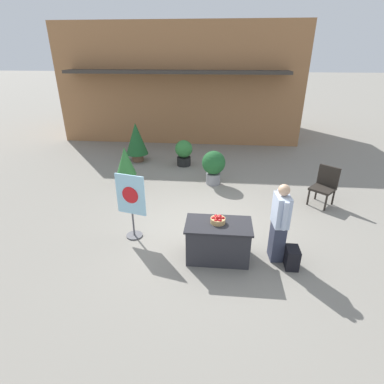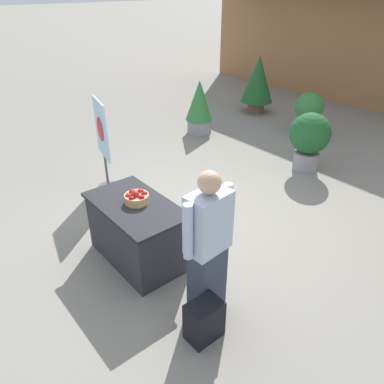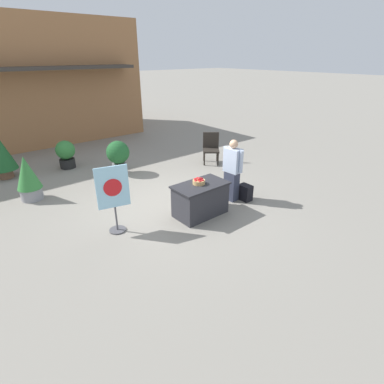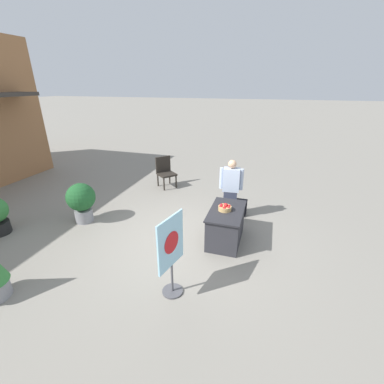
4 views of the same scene
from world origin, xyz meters
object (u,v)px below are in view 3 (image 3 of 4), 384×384
object	(u,v)px
potted_plant_far_left	(118,155)
potted_plant_far_right	(0,152)
person_visitor	(232,170)
apple_basket	(199,181)
potted_plant_near_left	(28,177)
backpack	(245,193)
patio_chair	(211,146)
potted_plant_near_right	(66,153)
poster_board	(114,196)
display_table	(200,199)

from	to	relation	value
potted_plant_far_left	potted_plant_far_right	distance (m)	3.47
potted_plant_far_left	person_visitor	bearing A→B (deg)	-69.43
apple_basket	potted_plant_near_left	bearing A→B (deg)	129.97
person_visitor	potted_plant_far_left	xyz separation A→B (m)	(-1.35, 3.61, -0.20)
backpack	potted_plant_near_left	bearing A→B (deg)	139.88
potted_plant_far_right	potted_plant_far_left	bearing A→B (deg)	-33.10
person_visitor	potted_plant_far_right	bearing A→B (deg)	-57.18
patio_chair	potted_plant_near_right	bearing A→B (deg)	-82.84
patio_chair	potted_plant_near_left	bearing A→B (deg)	-58.13
potted_plant_far_left	potted_plant_near_left	world-z (taller)	potted_plant_near_left
person_visitor	backpack	distance (m)	0.71
person_visitor	poster_board	xyz separation A→B (m)	(-3.02, 0.49, 0.02)
patio_chair	potted_plant_far_left	size ratio (longest dim) A/B	0.99
display_table	apple_basket	xyz separation A→B (m)	(-0.02, 0.04, 0.45)
poster_board	potted_plant_far_right	size ratio (longest dim) A/B	1.03
apple_basket	potted_plant_far_right	world-z (taller)	potted_plant_far_right
poster_board	patio_chair	xyz separation A→B (m)	(4.65, 2.06, -0.26)
display_table	potted_plant_near_right	bearing A→B (deg)	103.95
poster_board	patio_chair	distance (m)	5.09
potted_plant_far_left	potted_plant_far_right	xyz separation A→B (m)	(-2.90, 1.89, 0.20)
poster_board	backpack	bearing A→B (deg)	91.06
backpack	potted_plant_far_right	size ratio (longest dim) A/B	0.29
display_table	backpack	distance (m)	1.43
potted_plant_far_right	potted_plant_near_right	bearing A→B (deg)	-10.00
apple_basket	patio_chair	world-z (taller)	patio_chair
apple_basket	potted_plant_far_left	world-z (taller)	potted_plant_far_left
apple_basket	poster_board	world-z (taller)	poster_board
display_table	person_visitor	world-z (taller)	person_visitor
backpack	potted_plant_far_right	bearing A→B (deg)	128.09
person_visitor	potted_plant_near_left	distance (m)	5.24
potted_plant_far_left	patio_chair	bearing A→B (deg)	-19.67
backpack	patio_chair	distance (m)	3.14
apple_basket	potted_plant_near_right	bearing A→B (deg)	103.86
poster_board	potted_plant_far_right	distance (m)	5.17
patio_chair	potted_plant_near_right	world-z (taller)	patio_chair
poster_board	potted_plant_far_left	distance (m)	3.55
display_table	potted_plant_far_right	distance (m)	6.42
potted_plant_near_right	display_table	bearing A→B (deg)	-76.05
display_table	potted_plant_far_left	bearing A→B (deg)	93.16
potted_plant_near_right	potted_plant_near_left	bearing A→B (deg)	-130.43
potted_plant_far_left	potted_plant_near_right	world-z (taller)	potted_plant_far_left
backpack	poster_board	size ratio (longest dim) A/B	0.28
poster_board	potted_plant_near_right	size ratio (longest dim) A/B	1.60
display_table	potted_plant_far_right	world-z (taller)	potted_plant_far_right
backpack	poster_board	xyz separation A→B (m)	(-3.28, 0.75, 0.63)
potted_plant_near_right	potted_plant_far_right	bearing A→B (deg)	170.00
apple_basket	potted_plant_far_right	size ratio (longest dim) A/B	0.20
apple_basket	potted_plant_far_right	distance (m)	6.36
poster_board	potted_plant_near_left	distance (m)	3.04
apple_basket	backpack	bearing A→B (deg)	-8.05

